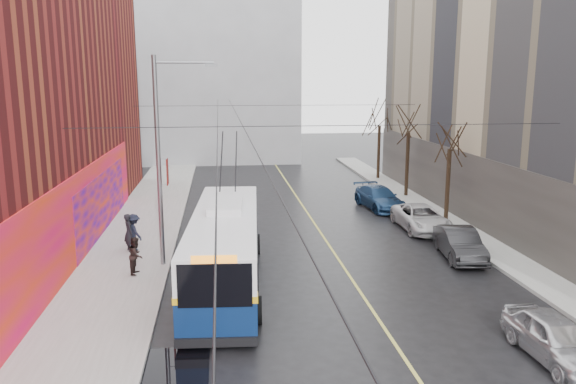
# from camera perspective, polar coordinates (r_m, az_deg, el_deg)

# --- Properties ---
(ground) EXTENTS (140.00, 140.00, 0.00)m
(ground) POSITION_cam_1_polar(r_m,az_deg,el_deg) (16.38, 7.49, -18.07)
(ground) COLOR black
(ground) RESTS_ON ground
(sidewalk_left) EXTENTS (4.00, 60.00, 0.15)m
(sidewalk_left) POSITION_cam_1_polar(r_m,az_deg,el_deg) (27.32, -15.73, -5.98)
(sidewalk_left) COLOR gray
(sidewalk_left) RESTS_ON ground
(sidewalk_right) EXTENTS (2.00, 60.00, 0.15)m
(sidewalk_right) POSITION_cam_1_polar(r_m,az_deg,el_deg) (29.84, 18.65, -4.69)
(sidewalk_right) COLOR gray
(sidewalk_right) RESTS_ON ground
(lane_line) EXTENTS (0.12, 50.00, 0.01)m
(lane_line) POSITION_cam_1_polar(r_m,az_deg,el_deg) (29.39, 3.57, -4.48)
(lane_line) COLOR #BFB74C
(lane_line) RESTS_ON ground
(building_far) EXTENTS (20.50, 12.10, 18.00)m
(building_far) POSITION_cam_1_polar(r_m,az_deg,el_deg) (58.83, -9.39, 12.20)
(building_far) COLOR gray
(building_far) RESTS_ON ground
(streetlight_pole) EXTENTS (2.65, 0.60, 9.00)m
(streetlight_pole) POSITION_cam_1_polar(r_m,az_deg,el_deg) (24.12, -12.66, 3.53)
(streetlight_pole) COLOR slate
(streetlight_pole) RESTS_ON ground
(catenary_wires) EXTENTS (18.00, 60.00, 0.22)m
(catenary_wires) POSITION_cam_1_polar(r_m,az_deg,el_deg) (28.64, -4.61, 7.78)
(catenary_wires) COLOR black
(tree_near) EXTENTS (3.20, 3.20, 6.40)m
(tree_near) POSITION_cam_1_polar(r_m,az_deg,el_deg) (32.53, 16.18, 5.55)
(tree_near) COLOR black
(tree_near) RESTS_ON ground
(tree_mid) EXTENTS (3.20, 3.20, 6.68)m
(tree_mid) POSITION_cam_1_polar(r_m,az_deg,el_deg) (39.02, 12.19, 7.05)
(tree_mid) COLOR black
(tree_mid) RESTS_ON ground
(tree_far) EXTENTS (3.20, 3.20, 6.57)m
(tree_far) POSITION_cam_1_polar(r_m,az_deg,el_deg) (45.69, 9.31, 7.62)
(tree_far) COLOR black
(tree_far) RESTS_ON ground
(puddle) EXTENTS (2.78, 3.57, 0.01)m
(puddle) POSITION_cam_1_polar(r_m,az_deg,el_deg) (16.53, -13.11, -17.98)
(puddle) COLOR black
(puddle) RESTS_ON ground
(pigeons_flying) EXTENTS (4.10, 2.89, 1.24)m
(pigeons_flying) POSITION_cam_1_polar(r_m,az_deg,el_deg) (25.07, -2.28, 8.56)
(pigeons_flying) COLOR slate
(trolleybus) EXTENTS (3.31, 11.87, 5.57)m
(trolleybus) POSITION_cam_1_polar(r_m,az_deg,el_deg) (22.37, -6.39, -5.53)
(trolleybus) COLOR #091C46
(trolleybus) RESTS_ON ground
(parked_car_a) EXTENTS (1.69, 3.93, 1.32)m
(parked_car_a) POSITION_cam_1_polar(r_m,az_deg,el_deg) (18.51, 25.48, -13.24)
(parked_car_a) COLOR silver
(parked_car_a) RESTS_ON ground
(parked_car_b) EXTENTS (1.97, 4.35, 1.38)m
(parked_car_b) POSITION_cam_1_polar(r_m,az_deg,el_deg) (26.77, 17.04, -5.04)
(parked_car_b) COLOR black
(parked_car_b) RESTS_ON ground
(parked_car_c) EXTENTS (2.21, 4.77, 1.32)m
(parked_car_c) POSITION_cam_1_polar(r_m,az_deg,el_deg) (31.22, 13.37, -2.58)
(parked_car_c) COLOR #BBBBBD
(parked_car_c) RESTS_ON ground
(parked_car_d) EXTENTS (2.61, 4.98, 1.38)m
(parked_car_d) POSITION_cam_1_polar(r_m,az_deg,el_deg) (35.82, 9.25, -0.59)
(parked_car_d) COLOR navy
(parked_car_d) RESTS_ON ground
(following_car) EXTENTS (2.24, 4.34, 1.41)m
(following_car) POSITION_cam_1_polar(r_m,az_deg,el_deg) (31.79, -6.90, -2.02)
(following_car) COLOR #BAB8BE
(following_car) RESTS_ON ground
(pedestrian_a) EXTENTS (0.65, 0.76, 1.78)m
(pedestrian_a) POSITION_cam_1_polar(r_m,az_deg,el_deg) (27.16, -15.86, -3.97)
(pedestrian_a) COLOR black
(pedestrian_a) RESTS_ON sidewalk_left
(pedestrian_b) EXTENTS (0.69, 0.83, 1.55)m
(pedestrian_b) POSITION_cam_1_polar(r_m,az_deg,el_deg) (24.00, -15.18, -6.24)
(pedestrian_b) COLOR black
(pedestrian_b) RESTS_ON sidewalk_left
(pedestrian_c) EXTENTS (1.18, 1.26, 1.71)m
(pedestrian_c) POSITION_cam_1_polar(r_m,az_deg,el_deg) (27.32, -15.38, -3.93)
(pedestrian_c) COLOR black
(pedestrian_c) RESTS_ON sidewalk_left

